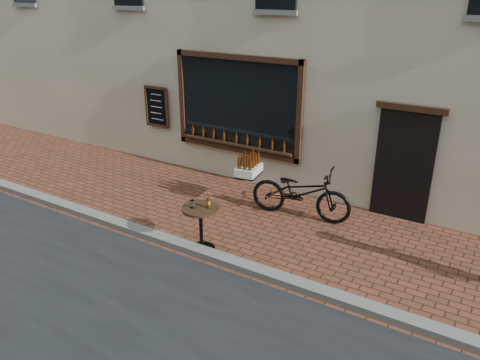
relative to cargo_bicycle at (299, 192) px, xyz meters
The scene contains 4 objects.
ground 2.50m from the cargo_bicycle, 93.96° to the right, with size 90.00×90.00×0.00m, color brown.
kerb 2.29m from the cargo_bicycle, 94.31° to the right, with size 90.00×0.25×0.12m, color slate.
cargo_bicycle is the anchor object (origin of this frame).
bistro_table 2.27m from the cargo_bicycle, 113.33° to the right, with size 0.65×0.65×1.11m.
Camera 1 is at (3.61, -5.46, 4.33)m, focal length 35.00 mm.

